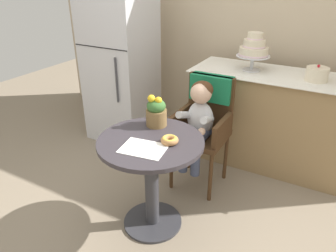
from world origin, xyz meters
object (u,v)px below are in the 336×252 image
at_px(round_layer_cake, 317,74).
at_px(refrigerator, 121,62).
at_px(donut_front, 170,140).
at_px(tiered_cake_stand, 254,49).
at_px(flower_vase, 156,112).
at_px(wicker_chair, 206,114).
at_px(cafe_table, 151,167).
at_px(seated_child, 199,117).

height_order(round_layer_cake, refrigerator, refrigerator).
distance_m(donut_front, tiered_cake_stand, 1.33).
distance_m(flower_vase, tiered_cake_stand, 1.18).
bearing_deg(round_layer_cake, donut_front, -119.93).
bearing_deg(round_layer_cake, refrigerator, -175.11).
bearing_deg(refrigerator, flower_vase, -42.50).
bearing_deg(tiered_cake_stand, wicker_chair, -108.99).
xyz_separation_m(cafe_table, donut_front, (0.13, 0.02, 0.24)).
distance_m(flower_vase, round_layer_cake, 1.41).
bearing_deg(tiered_cake_stand, round_layer_cake, -3.90).
relative_size(wicker_chair, seated_child, 1.31).
bearing_deg(flower_vase, refrigerator, 137.50).
distance_m(donut_front, flower_vase, 0.29).
height_order(seated_child, donut_front, seated_child).
bearing_deg(flower_vase, seated_child, 64.53).
height_order(donut_front, flower_vase, flower_vase).
distance_m(seated_child, donut_front, 0.56).
xyz_separation_m(donut_front, round_layer_cake, (0.71, 1.24, 0.21)).
relative_size(wicker_chair, donut_front, 8.15).
bearing_deg(cafe_table, seated_child, 80.78).
bearing_deg(refrigerator, donut_front, -42.31).
relative_size(tiered_cake_stand, round_layer_cake, 1.88).
bearing_deg(refrigerator, wicker_chair, -17.84).
relative_size(seated_child, refrigerator, 0.43).
bearing_deg(flower_vase, tiered_cake_stand, 71.26).
bearing_deg(tiered_cake_stand, cafe_table, -102.53).
distance_m(wicker_chair, seated_child, 0.16).
distance_m(seated_child, refrigerator, 1.27).
xyz_separation_m(wicker_chair, donut_front, (0.04, -0.71, 0.10)).
relative_size(cafe_table, refrigerator, 0.42).
distance_m(wicker_chair, donut_front, 0.72).
bearing_deg(donut_front, cafe_table, -169.66).
bearing_deg(round_layer_cake, seated_child, -137.61).
bearing_deg(seated_child, donut_front, -86.01).
height_order(flower_vase, round_layer_cake, round_layer_cake).
bearing_deg(round_layer_cake, tiered_cake_stand, 176.10).
distance_m(wicker_chair, refrigerator, 1.22).
xyz_separation_m(wicker_chair, seated_child, (0.00, -0.16, 0.04)).
bearing_deg(donut_front, tiered_cake_stand, 82.99).
relative_size(cafe_table, donut_front, 6.15).
bearing_deg(cafe_table, donut_front, 10.34).
distance_m(cafe_table, flower_vase, 0.39).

